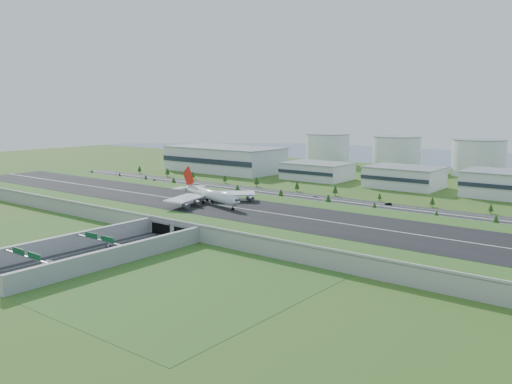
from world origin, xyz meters
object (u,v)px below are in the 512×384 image
Objects in this scene: car_1 at (47,262)px; boeing_747 at (210,195)px; car_4 at (154,180)px; car_5 at (388,204)px; fuel_tank_a at (328,149)px; car_7 at (315,196)px; car_2 at (141,250)px; car_3 at (27,282)px; car_0 at (109,245)px.

boeing_747 is at bearing 82.32° from car_1.
car_4 is 0.91× the size of car_5.
fuel_tank_a reaches higher than car_7.
fuel_tank_a is 325.48m from boeing_747.
boeing_747 is 119.37m from car_1.
car_1 is 0.95× the size of car_5.
car_4 is (-181.71, 168.77, 0.08)m from car_2.
car_7 is at bearing 76.19° from car_1.
fuel_tank_a is 0.76× the size of boeing_747.
car_4 is at bearing 114.49° from car_1.
car_3 is 290.58m from car_4.
fuel_tank_a is 408.66m from car_0.
boeing_747 is 85.01m from car_0.
boeing_747 is 13.87× the size of car_2.
car_1 is 0.88× the size of car_3.
car_1 is 41.22m from car_2.
car_0 reaches higher than car_5.
boeing_747 is at bearing -92.02° from car_2.
car_2 is at bearing -71.54° from fuel_tank_a.
car_3 is at bearing -92.49° from car_0.
boeing_747 is at bearing -112.72° from car_4.
car_0 is 34.67m from car_1.
car_0 is 1.14× the size of car_4.
car_4 is (-162.52, 172.00, -0.10)m from car_0.
car_4 is at bearing -98.34° from car_7.
car_2 is 57.01m from car_3.
car_3 is at bearing -30.49° from car_5.
car_1 is 0.96× the size of car_2.
car_0 is 1.04× the size of car_2.
car_1 is at bearing -66.68° from boeing_747.
fuel_tank_a is 227.54m from car_4.
fuel_tank_a reaches higher than car_3.
car_2 is 1.09× the size of car_4.
car_4 reaches higher than car_2.
car_2 is at bearing -13.73° from car_0.
car_0 is (110.90, -392.98, -16.53)m from fuel_tank_a.
fuel_tank_a is 265.92m from car_5.
car_5 is (221.08, 16.72, 0.05)m from car_4.
car_3 is at bearing -60.39° from boeing_747.
car_5 is at bearing -96.41° from car_3.
boeing_747 is 13.77× the size of car_5.
car_7 is at bearing 100.10° from boeing_747.
car_5 is at bearing -50.32° from fuel_tank_a.
fuel_tank_a is 9.70× the size of car_3.
car_4 is 221.71m from car_5.
car_3 is at bearing -133.42° from car_4.
car_7 is (-19.09, 239.08, -0.06)m from car_3.
boeing_747 is 13.30× the size of car_0.
boeing_747 reaches higher than car_2.
fuel_tank_a is 465.94m from car_3.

